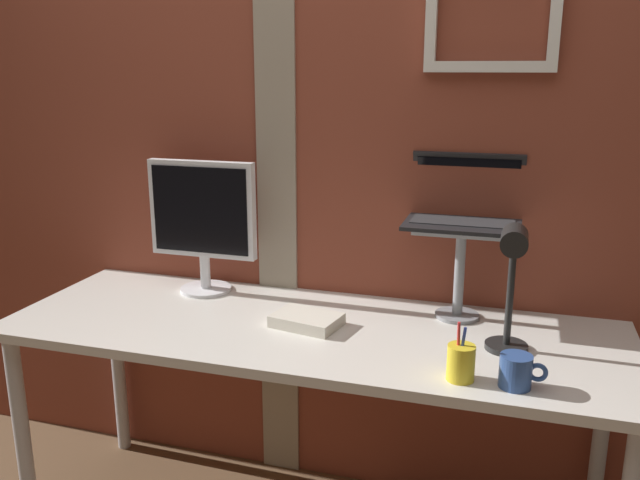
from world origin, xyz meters
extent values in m
cube|color=brown|center=(0.00, 0.49, 1.19)|extent=(3.29, 0.12, 2.37)
cube|color=gray|center=(-0.14, 0.42, 1.19)|extent=(0.14, 0.01, 2.37)
cube|color=white|center=(0.56, 0.41, 1.52)|extent=(0.39, 0.03, 0.03)
cube|color=white|center=(0.38, 0.41, 1.67)|extent=(0.03, 0.03, 0.27)
cube|color=white|center=(0.74, 0.41, 1.67)|extent=(0.03, 0.03, 0.27)
cube|color=silver|center=(0.09, 0.10, 0.73)|extent=(1.91, 0.66, 0.03)
cylinder|color=#B2B2B7|center=(-0.81, -0.17, 0.36)|extent=(0.05, 0.05, 0.71)
cylinder|color=#B2B2B7|center=(-0.81, 0.37, 0.36)|extent=(0.05, 0.05, 0.71)
cylinder|color=#B2B2B7|center=(0.99, 0.37, 0.36)|extent=(0.05, 0.05, 0.71)
cylinder|color=white|center=(-0.37, 0.31, 0.75)|extent=(0.18, 0.18, 0.01)
cylinder|color=white|center=(-0.37, 0.31, 0.81)|extent=(0.04, 0.04, 0.12)
cube|color=white|center=(-0.37, 0.31, 1.04)|extent=(0.39, 0.04, 0.34)
cube|color=black|center=(-0.37, 0.29, 1.04)|extent=(0.35, 0.00, 0.30)
cylinder|color=gray|center=(0.52, 0.31, 0.75)|extent=(0.14, 0.14, 0.01)
cylinder|color=gray|center=(0.52, 0.31, 0.89)|extent=(0.03, 0.03, 0.27)
cube|color=gray|center=(0.52, 0.31, 1.04)|extent=(0.28, 0.22, 0.01)
cube|color=black|center=(0.52, 0.31, 1.05)|extent=(0.35, 0.22, 0.01)
cube|color=#2D2D30|center=(0.52, 0.32, 1.05)|extent=(0.31, 0.13, 0.00)
cube|color=black|center=(0.52, 0.46, 1.15)|extent=(0.35, 0.08, 0.20)
cube|color=black|center=(0.52, 0.45, 1.15)|extent=(0.32, 0.07, 0.17)
cylinder|color=black|center=(0.67, 0.10, 0.75)|extent=(0.12, 0.12, 0.02)
cylinder|color=black|center=(0.67, 0.10, 0.93)|extent=(0.02, 0.02, 0.35)
cylinder|color=black|center=(0.67, 0.01, 1.09)|extent=(0.07, 0.11, 0.07)
cylinder|color=yellow|center=(0.57, -0.13, 0.79)|extent=(0.07, 0.07, 0.09)
cylinder|color=blue|center=(0.57, -0.13, 0.82)|extent=(0.02, 0.01, 0.13)
cylinder|color=red|center=(0.56, -0.13, 0.83)|extent=(0.01, 0.02, 0.15)
cylinder|color=#2D4C8C|center=(0.70, -0.13, 0.79)|extent=(0.08, 0.08, 0.08)
torus|color=#2D4C8C|center=(0.75, -0.13, 0.79)|extent=(0.05, 0.01, 0.05)
cube|color=silver|center=(0.08, 0.10, 0.76)|extent=(0.22, 0.18, 0.04)
camera|label=1|loc=(0.67, -1.70, 1.52)|focal=36.93mm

